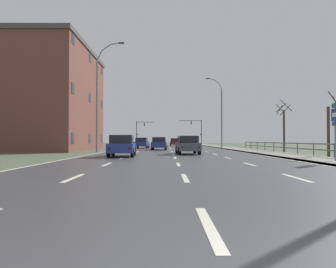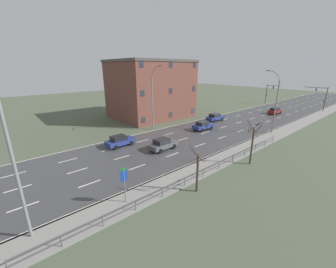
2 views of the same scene
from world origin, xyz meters
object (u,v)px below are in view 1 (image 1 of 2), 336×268
(car_mid_centre, at_px, (159,143))
(car_near_right, at_px, (188,145))
(brick_building, at_px, (34,99))
(highway_sign, at_px, (335,124))
(street_lamp_left_bank, at_px, (99,98))
(traffic_signal_right, at_px, (197,128))
(car_far_left, at_px, (175,142))
(street_lamp_midground, at_px, (221,114))
(traffic_signal_left, at_px, (140,129))
(car_far_right, at_px, (142,143))
(car_near_left, at_px, (122,146))

(car_mid_centre, relative_size, car_near_right, 0.99)
(car_near_right, height_order, brick_building, brick_building)
(highway_sign, bearing_deg, street_lamp_left_bank, 136.99)
(car_mid_centre, bearing_deg, traffic_signal_right, 78.79)
(highway_sign, distance_m, traffic_signal_right, 58.06)
(car_far_left, bearing_deg, street_lamp_midground, -67.74)
(street_lamp_left_bank, distance_m, traffic_signal_left, 44.59)
(car_near_right, bearing_deg, car_far_left, 87.38)
(street_lamp_left_bank, bearing_deg, car_far_left, 74.51)
(car_far_right, bearing_deg, traffic_signal_left, 98.60)
(car_far_left, relative_size, brick_building, 0.25)
(car_near_left, bearing_deg, car_far_left, 80.14)
(car_far_right, xyz_separation_m, car_near_left, (0.36, -22.61, 0.00))
(traffic_signal_left, relative_size, car_mid_centre, 1.42)
(street_lamp_left_bank, distance_m, car_mid_centre, 10.13)
(car_far_left, distance_m, brick_building, 30.57)
(street_lamp_midground, xyz_separation_m, car_near_right, (-6.22, -19.07, -4.29))
(traffic_signal_left, bearing_deg, street_lamp_midground, -64.30)
(street_lamp_left_bank, bearing_deg, car_far_right, 76.87)
(highway_sign, bearing_deg, brick_building, 139.97)
(highway_sign, bearing_deg, traffic_signal_left, 104.69)
(traffic_signal_right, xyz_separation_m, car_near_left, (-10.68, -51.95, -3.28))
(car_mid_centre, height_order, car_far_left, same)
(street_lamp_midground, relative_size, traffic_signal_left, 1.76)
(street_lamp_left_bank, xyz_separation_m, car_near_left, (3.61, -8.69, -4.63))
(street_lamp_midground, distance_m, car_mid_centre, 12.39)
(traffic_signal_right, bearing_deg, car_near_right, -96.70)
(car_far_right, distance_m, brick_building, 15.62)
(car_far_right, height_order, car_near_right, same)
(street_lamp_left_bank, height_order, highway_sign, street_lamp_left_bank)
(traffic_signal_right, bearing_deg, highway_sign, -88.51)
(street_lamp_midground, bearing_deg, car_mid_centre, -140.05)
(car_far_right, xyz_separation_m, car_near_right, (5.39, -18.77, 0.00))
(car_far_right, bearing_deg, brick_building, -145.74)
(street_lamp_midground, relative_size, traffic_signal_right, 1.69)
(car_far_right, bearing_deg, street_lamp_midground, 4.50)
(traffic_signal_right, xyz_separation_m, traffic_signal_left, (-14.04, 1.30, -0.25))
(car_mid_centre, relative_size, brick_building, 0.25)
(highway_sign, height_order, car_far_right, highway_sign)
(traffic_signal_right, bearing_deg, car_near_left, -101.62)
(highway_sign, xyz_separation_m, car_near_left, (-12.19, 6.05, -1.25))
(highway_sign, height_order, car_far_left, highway_sign)
(car_far_left, xyz_separation_m, brick_building, (-17.76, -24.29, 5.42))
(street_lamp_midground, height_order, car_far_right, street_lamp_midground)
(street_lamp_left_bank, height_order, car_far_left, street_lamp_left_bank)
(street_lamp_left_bank, distance_m, car_near_left, 10.49)
(car_far_right, distance_m, car_near_left, 22.62)
(street_lamp_left_bank, bearing_deg, highway_sign, -43.01)
(street_lamp_left_bank, height_order, car_far_right, street_lamp_left_bank)
(car_far_right, xyz_separation_m, car_far_left, (5.24, 16.69, 0.00))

